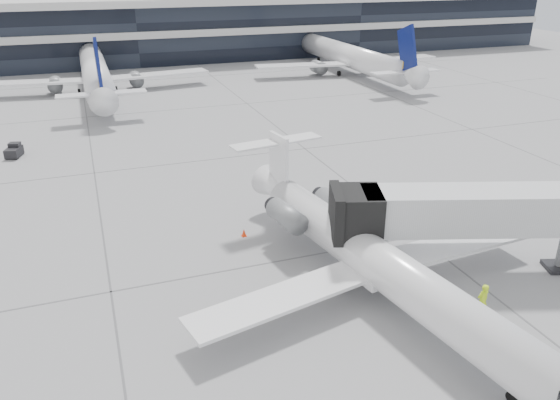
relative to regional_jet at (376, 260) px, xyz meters
name	(u,v)px	position (x,y,z in m)	size (l,w,h in m)	color
ground	(278,261)	(-3.82, 5.14, -2.15)	(220.00, 220.00, 0.00)	gray
terminal	(131,31)	(-3.82, 87.14, 2.85)	(170.00, 22.00, 10.00)	black
bg_jet_center	(98,90)	(-11.82, 60.14, -2.15)	(32.00, 40.00, 9.60)	white
bg_jet_right	(347,73)	(28.18, 60.14, -2.15)	(32.00, 40.00, 9.60)	white
regional_jet	(376,260)	(0.00, 0.00, 0.00)	(21.84, 27.25, 6.30)	white
jet_bridge	(492,211)	(7.40, -0.01, 1.78)	(16.46, 7.97, 5.40)	silver
ramp_worker	(482,301)	(4.18, -3.86, -1.17)	(0.71, 0.47, 1.96)	#CDFF1A
traffic_cone	(244,233)	(-4.83, 9.14, -1.91)	(0.43, 0.43, 0.51)	#FF360D
far_tug	(14,151)	(-20.71, 32.33, -1.59)	(1.65, 2.22, 1.26)	black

